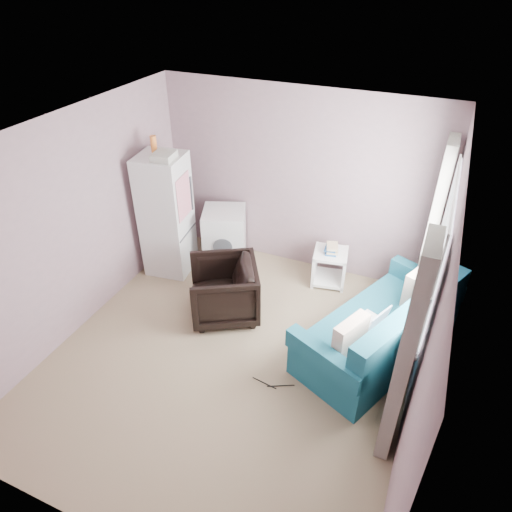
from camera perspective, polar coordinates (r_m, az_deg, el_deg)
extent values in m
cube|color=#978063|center=(5.29, -3.13, -12.38)|extent=(3.80, 4.20, 0.02)
cube|color=silver|center=(3.89, -4.30, 14.26)|extent=(3.80, 4.20, 0.02)
cube|color=gray|center=(6.17, 5.18, 9.24)|extent=(3.80, 0.02, 2.50)
cube|color=gray|center=(3.28, -21.37, -20.91)|extent=(3.80, 0.02, 2.50)
cube|color=gray|center=(5.49, -21.84, 3.46)|extent=(0.02, 4.20, 2.50)
cube|color=gray|center=(4.14, 21.01, -7.06)|extent=(0.02, 4.20, 2.50)
cube|color=white|center=(4.58, 22.20, 0.78)|extent=(0.01, 1.60, 1.20)
imported|color=black|center=(5.56, -4.08, -3.99)|extent=(1.04, 1.06, 0.81)
cube|color=silver|center=(6.27, -11.14, 4.99)|extent=(0.65, 0.65, 1.69)
cube|color=#424348|center=(6.26, -8.49, 2.94)|extent=(0.08, 0.54, 0.02)
cube|color=#424348|center=(6.20, -8.06, 7.74)|extent=(0.02, 0.03, 0.48)
cube|color=white|center=(5.98, -9.01, 7.33)|extent=(0.06, 0.40, 0.58)
cylinder|color=orange|center=(5.95, -12.66, 13.41)|extent=(0.09, 0.09, 0.23)
cube|color=#B4B4A9|center=(5.77, -11.46, 12.14)|extent=(0.29, 0.32, 0.09)
cube|color=silver|center=(6.54, -3.93, 2.45)|extent=(0.75, 0.75, 0.82)
cube|color=#424348|center=(6.33, -4.08, 5.30)|extent=(0.69, 0.68, 0.05)
cylinder|color=#424348|center=(6.29, -4.17, 1.09)|extent=(0.26, 0.12, 0.27)
cube|color=white|center=(6.13, 9.35, 0.30)|extent=(0.51, 0.51, 0.04)
cube|color=white|center=(6.36, 9.02, -2.74)|extent=(0.51, 0.51, 0.04)
cube|color=white|center=(6.26, 7.36, -1.14)|extent=(0.12, 0.44, 0.49)
cube|color=white|center=(6.25, 10.99, -1.61)|extent=(0.12, 0.44, 0.49)
cube|color=#22548F|center=(6.11, 9.38, 0.57)|extent=(0.18, 0.24, 0.03)
cube|color=beige|center=(6.10, 9.52, 0.78)|extent=(0.20, 0.25, 0.03)
cube|color=#22548F|center=(6.09, 9.34, 1.06)|extent=(0.17, 0.23, 0.03)
cube|color=beige|center=(6.06, 9.53, 1.22)|extent=(0.20, 0.25, 0.03)
cube|color=#1C6980|center=(5.36, 14.79, -9.72)|extent=(1.62, 2.13, 0.43)
cube|color=#1C6980|center=(4.95, 18.94, -7.88)|extent=(0.97, 1.84, 0.47)
cube|color=#1C6980|center=(4.56, 8.55, -12.52)|extent=(0.89, 0.51, 0.21)
cube|color=#1C6980|center=(5.82, 20.46, -2.82)|extent=(0.89, 0.51, 0.21)
cube|color=#FFD9C0|center=(4.65, 11.67, -9.97)|extent=(0.29, 0.44, 0.43)
cube|color=#FFD9C0|center=(5.51, 19.56, -3.50)|extent=(0.29, 0.44, 0.43)
cube|color=white|center=(5.17, 13.69, -8.03)|extent=(0.37, 0.42, 0.02)
cube|color=silver|center=(5.04, 15.10, -7.71)|extent=(0.20, 0.35, 0.23)
cube|color=white|center=(4.92, 19.87, -5.20)|extent=(0.14, 1.70, 0.04)
cube|color=white|center=(4.90, 20.51, -5.05)|extent=(0.02, 1.68, 0.05)
cube|color=white|center=(4.57, 21.98, 0.83)|extent=(0.02, 1.68, 0.05)
cube|color=white|center=(4.30, 23.66, 7.54)|extent=(0.02, 1.68, 0.05)
cube|color=white|center=(3.91, 21.03, -5.04)|extent=(0.02, 0.05, 1.20)
cube|color=white|center=(4.35, 21.70, -0.93)|extent=(0.02, 0.05, 1.20)
cube|color=white|center=(4.81, 22.23, 2.42)|extent=(0.02, 0.05, 1.20)
cube|color=white|center=(5.28, 22.68, 5.17)|extent=(0.02, 0.05, 1.20)
cube|color=beige|center=(3.94, 18.15, -11.69)|extent=(0.12, 0.46, 2.18)
cube|color=beige|center=(5.71, 21.13, 3.08)|extent=(0.12, 0.46, 2.18)
cylinder|color=black|center=(4.99, 3.11, -15.89)|extent=(0.27, 0.14, 0.01)
cylinder|color=black|center=(5.01, 1.06, -15.59)|extent=(0.29, 0.06, 0.01)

